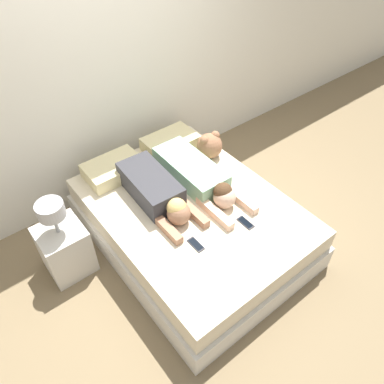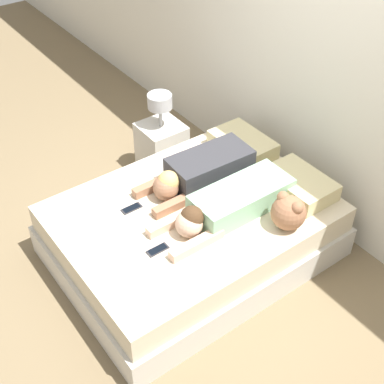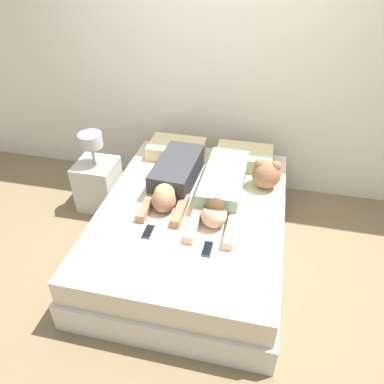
{
  "view_description": "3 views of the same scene",
  "coord_description": "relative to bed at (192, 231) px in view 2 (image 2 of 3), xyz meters",
  "views": [
    {
      "loc": [
        -1.41,
        -1.79,
        2.82
      ],
      "look_at": [
        0.0,
        0.0,
        0.62
      ],
      "focal_mm": 35.0,
      "sensor_mm": 36.0,
      "label": 1
    },
    {
      "loc": [
        2.38,
        -1.76,
        3.1
      ],
      "look_at": [
        0.0,
        0.0,
        0.62
      ],
      "focal_mm": 50.0,
      "sensor_mm": 36.0,
      "label": 2
    },
    {
      "loc": [
        0.53,
        -2.31,
        2.38
      ],
      "look_at": [
        0.0,
        0.0,
        0.62
      ],
      "focal_mm": 35.0,
      "sensor_mm": 36.0,
      "label": 3
    }
  ],
  "objects": [
    {
      "name": "nightstand",
      "position": [
        -1.04,
        0.42,
        0.05
      ],
      "size": [
        0.37,
        0.37,
        0.8
      ],
      "color": "beige",
      "rests_on": "ground_plane"
    },
    {
      "name": "pillow_head_right",
      "position": [
        0.33,
        0.77,
        0.31
      ],
      "size": [
        0.53,
        0.36,
        0.13
      ],
      "color": "beige",
      "rests_on": "bed"
    },
    {
      "name": "cell_phone_right",
      "position": [
        0.21,
        -0.45,
        0.25
      ],
      "size": [
        0.06,
        0.15,
        0.01
      ],
      "color": "#2D2D33",
      "rests_on": "bed"
    },
    {
      "name": "pillow_head_left",
      "position": [
        -0.33,
        0.77,
        0.31
      ],
      "size": [
        0.53,
        0.36,
        0.13
      ],
      "color": "beige",
      "rests_on": "bed"
    },
    {
      "name": "bed",
      "position": [
        0.0,
        0.0,
        0.0
      ],
      "size": [
        1.52,
        2.01,
        0.47
      ],
      "color": "beige",
      "rests_on": "ground_plane"
    },
    {
      "name": "cell_phone_left",
      "position": [
        -0.25,
        -0.37,
        0.25
      ],
      "size": [
        0.06,
        0.15,
        0.01
      ],
      "color": "#2D2D33",
      "rests_on": "bed"
    },
    {
      "name": "wall_back",
      "position": [
        0.0,
        1.16,
        1.07
      ],
      "size": [
        12.0,
        0.06,
        2.6
      ],
      "color": "silver",
      "rests_on": "ground_plane"
    },
    {
      "name": "person_left",
      "position": [
        -0.21,
        0.22,
        0.35
      ],
      "size": [
        0.36,
        0.95,
        0.23
      ],
      "color": "#333338",
      "rests_on": "bed"
    },
    {
      "name": "ground_plane",
      "position": [
        0.0,
        0.0,
        -0.23
      ],
      "size": [
        12.0,
        12.0,
        0.0
      ],
      "primitive_type": "plane",
      "color": "#7F6B4C"
    },
    {
      "name": "person_right",
      "position": [
        0.21,
        0.17,
        0.33
      ],
      "size": [
        0.35,
        1.11,
        0.23
      ],
      "color": "#8CBF99",
      "rests_on": "bed"
    },
    {
      "name": "plush_toy",
      "position": [
        0.56,
        0.43,
        0.37
      ],
      "size": [
        0.25,
        0.25,
        0.26
      ],
      "color": "#996647",
      "rests_on": "bed"
    }
  ]
}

